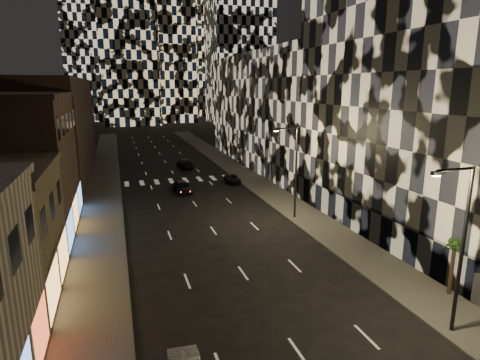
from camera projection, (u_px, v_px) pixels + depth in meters
sidewalk_left at (103, 185)px, 53.41m from camera, size 4.00×120.00×0.15m
sidewalk_right at (246, 175)px, 59.19m from camera, size 4.00×120.00×0.15m
curb_left at (120, 184)px, 54.02m from camera, size 0.20×120.00×0.15m
curb_right at (232, 176)px, 58.59m from camera, size 0.20×120.00×0.15m
retail_brown at (9, 168)px, 34.70m from camera, size 10.00×15.00×12.00m
retail_filler_left at (51, 127)px, 59.10m from camera, size 10.00×40.00×14.00m
midrise_right at (441, 108)px, 35.88m from camera, size 16.00×25.00×22.00m
midrise_base at (359, 217)px, 35.83m from camera, size 0.60×25.00×3.00m
midrise_filler_right at (290, 110)px, 66.54m from camera, size 16.00×40.00×18.00m
streetlight_near at (460, 240)px, 20.33m from camera, size 2.55×0.25×9.00m
streetlight_far at (294, 166)px, 38.92m from camera, size 2.55×0.25×9.00m
car_dark_midlane at (183, 187)px, 49.67m from camera, size 2.08×4.49×1.49m
car_dark_oncoming at (185, 163)px, 65.01m from camera, size 2.26×5.05×1.44m
car_dark_rightlane at (233, 179)px, 54.82m from camera, size 2.20×4.10×1.10m
palm_tree at (454, 249)px, 24.68m from camera, size 1.88×1.86×3.68m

